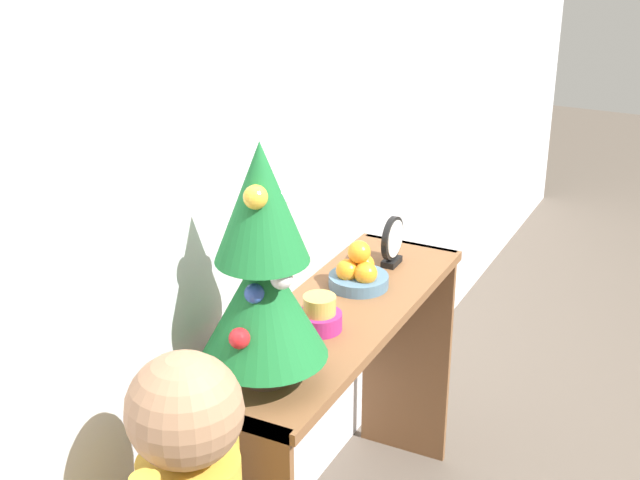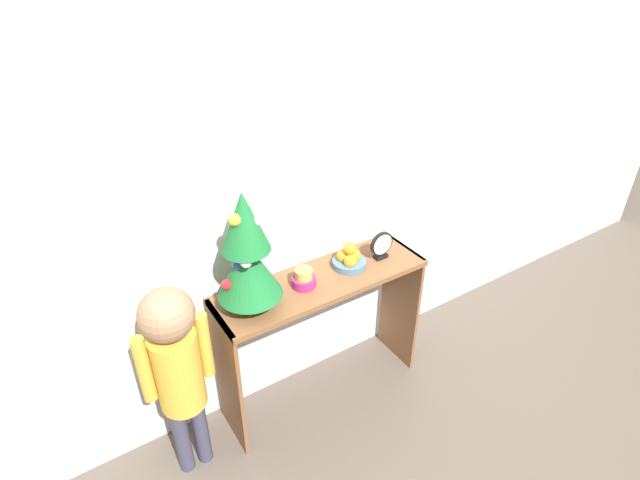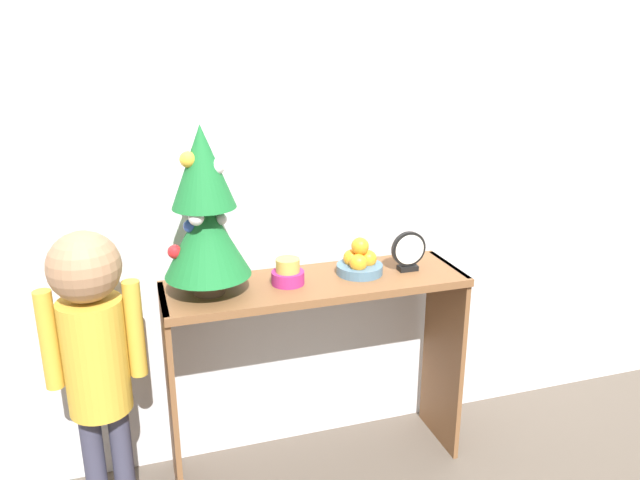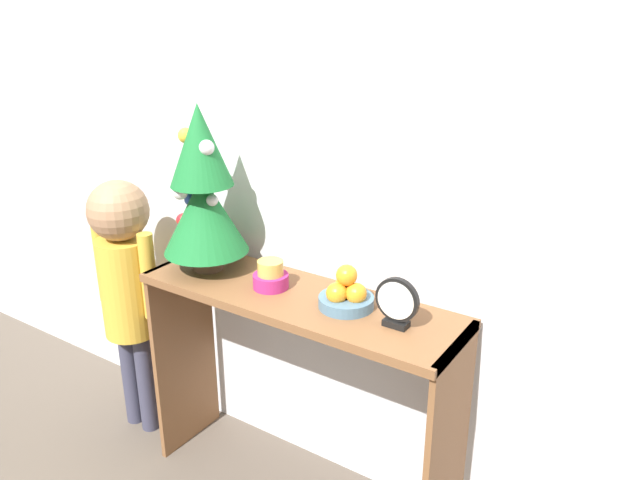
{
  "view_description": "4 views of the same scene",
  "coord_description": "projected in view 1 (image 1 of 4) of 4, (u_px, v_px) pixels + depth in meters",
  "views": [
    {
      "loc": [
        -2.01,
        -0.79,
        1.96
      ],
      "look_at": [
        -0.06,
        0.2,
        1.05
      ],
      "focal_mm": 50.0,
      "sensor_mm": 36.0,
      "label": 1
    },
    {
      "loc": [
        -1.13,
        -1.56,
        2.33
      ],
      "look_at": [
        0.0,
        0.2,
        1.04
      ],
      "focal_mm": 28.0,
      "sensor_mm": 36.0,
      "label": 2
    },
    {
      "loc": [
        -0.65,
        -1.91,
        1.7
      ],
      "look_at": [
        0.02,
        0.2,
        0.97
      ],
      "focal_mm": 35.0,
      "sensor_mm": 36.0,
      "label": 3
    },
    {
      "loc": [
        1.1,
        -1.35,
        1.73
      ],
      "look_at": [
        0.07,
        0.2,
        1.02
      ],
      "focal_mm": 35.0,
      "sensor_mm": 36.0,
      "label": 4
    }
  ],
  "objects": [
    {
      "name": "back_wall",
      "position": [
        265.0,
        154.0,
        2.42
      ],
      "size": [
        7.0,
        0.05,
        2.5
      ],
      "primitive_type": "cube",
      "color": "silver",
      "rests_on": "ground_plane"
    },
    {
      "name": "desk_clock",
      "position": [
        393.0,
        242.0,
        2.77
      ],
      "size": [
        0.14,
        0.04,
        0.16
      ],
      "color": "black",
      "rests_on": "console_table"
    },
    {
      "name": "fruit_bowl",
      "position": [
        359.0,
        273.0,
        2.63
      ],
      "size": [
        0.18,
        0.18,
        0.15
      ],
      "color": "#476B84",
      "rests_on": "console_table"
    },
    {
      "name": "mini_tree",
      "position": [
        263.0,
        269.0,
        2.05
      ],
      "size": [
        0.31,
        0.31,
        0.6
      ],
      "color": "#4C3828",
      "rests_on": "console_table"
    },
    {
      "name": "console_table",
      "position": [
        336.0,
        374.0,
        2.57
      ],
      "size": [
        1.15,
        0.35,
        0.82
      ],
      "color": "brown",
      "rests_on": "ground_plane"
    },
    {
      "name": "singing_bowl",
      "position": [
        319.0,
        315.0,
        2.39
      ],
      "size": [
        0.12,
        0.12,
        0.1
      ],
      "color": "#9E2366",
      "rests_on": "console_table"
    }
  ]
}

